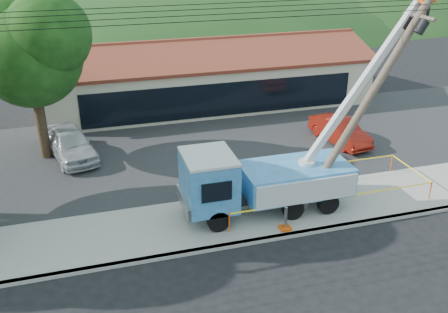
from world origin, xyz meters
TOP-DOWN VIEW (x-y plane):
  - ground at (0.00, 0.00)m, footprint 120.00×120.00m
  - curb at (0.00, 2.10)m, footprint 60.00×0.25m
  - sidewalk at (0.00, 4.00)m, footprint 60.00×4.00m
  - parking_lot at (0.00, 12.00)m, footprint 60.00×12.00m
  - strip_mall at (4.00, 19.98)m, footprint 22.50×8.53m
  - tree_lot at (-7.00, 13.00)m, footprint 6.30×5.60m
  - hill_center at (10.00, 55.00)m, footprint 89.60×64.00m
  - hill_east at (30.00, 55.00)m, footprint 72.80×52.00m
  - utility_truck at (2.41, 4.26)m, footprint 10.59×4.01m
  - leaning_pole at (6.86, 3.74)m, footprint 5.30×1.94m
  - caution_tape at (5.35, 4.50)m, footprint 9.74×3.18m
  - car_silver at (-5.64, 12.44)m, footprint 3.18×5.29m
  - car_red at (9.49, 10.29)m, footprint 2.20×4.57m

SIDE VIEW (x-z plane):
  - ground at x=0.00m, z-range 0.00..0.00m
  - hill_center at x=10.00m, z-range -16.00..16.00m
  - hill_east at x=30.00m, z-range -13.00..13.00m
  - car_silver at x=-5.64m, z-range -0.84..0.84m
  - car_red at x=9.49m, z-range -0.72..0.72m
  - parking_lot at x=0.00m, z-range 0.00..0.10m
  - curb at x=0.00m, z-range 0.00..0.15m
  - sidewalk at x=0.00m, z-range 0.00..0.15m
  - caution_tape at x=5.35m, z-range 0.37..1.29m
  - utility_truck at x=2.41m, z-range -2.85..6.39m
  - strip_mall at x=4.00m, z-range -0.46..4.22m
  - leaning_pole at x=6.86m, z-range 0.54..9.69m
  - tree_lot at x=-7.00m, z-range 1.74..10.68m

